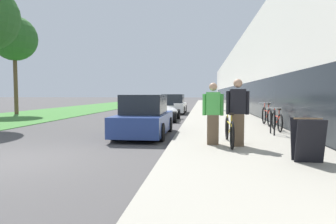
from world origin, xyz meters
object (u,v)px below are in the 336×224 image
(parked_sedan_curbside, at_px, (144,118))
(person_rider, at_px, (237,112))
(sandwich_board_sign, at_px, (308,140))
(person_bystander, at_px, (213,114))
(cruiser_bike_middle, at_px, (267,116))
(parked_sedan_far, at_px, (173,105))
(bike_rack_hoop, at_px, (273,119))
(vintage_roadster_curbside, at_px, (162,112))
(tandem_bicycle, at_px, (229,130))
(street_tree_far, at_px, (14,39))
(cruiser_bike_nearest, at_px, (277,121))

(parked_sedan_curbside, bearing_deg, person_rider, -41.62)
(sandwich_board_sign, bearing_deg, person_bystander, 134.79)
(cruiser_bike_middle, relative_size, parked_sedan_far, 0.45)
(cruiser_bike_middle, bearing_deg, person_rider, -109.03)
(bike_rack_hoop, xyz_separation_m, vintage_roadster_curbside, (-4.67, 6.49, -0.19))
(parked_sedan_curbside, bearing_deg, tandem_bicycle, -40.25)
(person_rider, bearing_deg, parked_sedan_curbside, 138.38)
(person_bystander, height_order, cruiser_bike_middle, person_bystander)
(person_rider, height_order, street_tree_far, street_tree_far)
(cruiser_bike_nearest, height_order, cruiser_bike_middle, cruiser_bike_middle)
(tandem_bicycle, height_order, person_rider, person_rider)
(cruiser_bike_middle, relative_size, sandwich_board_sign, 2.12)
(person_bystander, bearing_deg, street_tree_far, 138.39)
(person_bystander, distance_m, cruiser_bike_nearest, 4.18)
(person_rider, bearing_deg, tandem_bicycle, 122.94)
(bike_rack_hoop, relative_size, cruiser_bike_middle, 0.44)
(cruiser_bike_nearest, relative_size, parked_sedan_curbside, 0.41)
(person_bystander, xyz_separation_m, parked_sedan_curbside, (-2.40, 2.51, -0.33))
(person_bystander, height_order, sandwich_board_sign, person_bystander)
(bike_rack_hoop, distance_m, parked_sedan_curbside, 4.49)
(tandem_bicycle, height_order, sandwich_board_sign, tandem_bicycle)
(person_rider, xyz_separation_m, parked_sedan_curbside, (-3.03, 2.69, -0.38))
(cruiser_bike_middle, height_order, parked_sedan_far, parked_sedan_far)
(tandem_bicycle, distance_m, parked_sedan_far, 15.29)
(tandem_bicycle, xyz_separation_m, cruiser_bike_nearest, (2.03, 3.23, -0.02))
(person_rider, distance_m, cruiser_bike_nearest, 4.00)
(person_bystander, distance_m, parked_sedan_far, 15.30)
(bike_rack_hoop, height_order, cruiser_bike_middle, cruiser_bike_middle)
(sandwich_board_sign, relative_size, parked_sedan_curbside, 0.22)
(street_tree_far, bearing_deg, person_rider, -40.77)
(cruiser_bike_middle, relative_size, parked_sedan_curbside, 0.47)
(person_rider, relative_size, person_bystander, 1.06)
(vintage_roadster_curbside, xyz_separation_m, street_tree_far, (-11.38, 3.66, 5.06))
(parked_sedan_far, bearing_deg, person_bystander, -80.29)
(parked_sedan_curbside, relative_size, parked_sedan_far, 0.94)
(tandem_bicycle, bearing_deg, parked_sedan_curbside, 139.75)
(vintage_roadster_curbside, relative_size, parked_sedan_far, 0.98)
(cruiser_bike_middle, height_order, sandwich_board_sign, cruiser_bike_middle)
(sandwich_board_sign, height_order, vintage_roadster_curbside, vintage_roadster_curbside)
(person_bystander, bearing_deg, parked_sedan_far, 99.71)
(tandem_bicycle, bearing_deg, street_tree_far, 139.52)
(cruiser_bike_middle, xyz_separation_m, vintage_roadster_curbside, (-5.10, 3.48, -0.09))
(bike_rack_hoop, height_order, parked_sedan_curbside, parked_sedan_curbside)
(sandwich_board_sign, bearing_deg, person_rider, 125.91)
(bike_rack_hoop, xyz_separation_m, parked_sedan_far, (-4.67, 12.83, -0.00))
(cruiser_bike_middle, height_order, parked_sedan_curbside, parked_sedan_curbside)
(cruiser_bike_nearest, distance_m, parked_sedan_far, 12.80)
(person_bystander, distance_m, bike_rack_hoop, 3.09)
(tandem_bicycle, xyz_separation_m, bike_rack_hoop, (1.63, 2.15, 0.13))
(person_bystander, distance_m, cruiser_bike_middle, 5.84)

